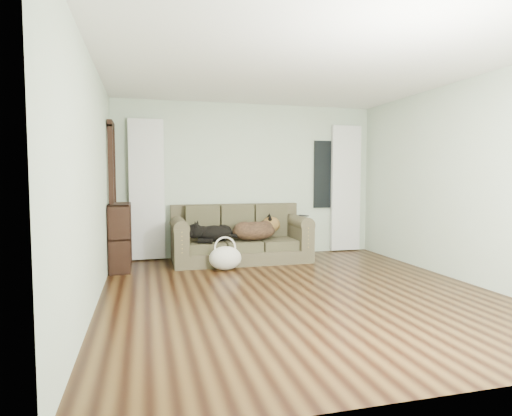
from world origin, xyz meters
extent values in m
plane|color=black|center=(0.00, 0.00, 0.00)|extent=(5.00, 5.00, 0.00)
plane|color=white|center=(0.00, 0.00, 2.60)|extent=(5.00, 5.00, 0.00)
cube|color=#ABBCA3|center=(0.00, 2.50, 1.30)|extent=(4.50, 0.04, 2.60)
cube|color=#ABBCA3|center=(-2.25, 0.00, 1.30)|extent=(0.04, 5.00, 2.60)
cube|color=#ABBCA3|center=(2.25, 0.00, 1.30)|extent=(0.04, 5.00, 2.60)
cube|color=white|center=(-1.70, 2.42, 1.15)|extent=(0.55, 0.08, 2.25)
cube|color=white|center=(1.80, 2.42, 1.15)|extent=(0.55, 0.08, 2.25)
cube|color=black|center=(1.45, 2.47, 1.40)|extent=(0.50, 0.03, 1.20)
cube|color=black|center=(-2.20, 2.05, 1.05)|extent=(0.07, 0.60, 2.10)
cube|color=brown|center=(-0.25, 1.97, 0.45)|extent=(2.16, 0.93, 0.88)
ellipsoid|color=black|center=(-0.73, 1.90, 0.48)|extent=(0.62, 0.44, 0.26)
ellipsoid|color=black|center=(-0.02, 1.89, 0.49)|extent=(0.81, 0.62, 0.33)
cube|color=black|center=(0.75, 1.79, 0.73)|extent=(0.13, 0.20, 0.02)
ellipsoid|color=silver|center=(-0.62, 1.39, 0.16)|extent=(0.57, 0.49, 0.35)
cube|color=black|center=(-2.09, 1.81, 0.50)|extent=(0.34, 0.79, 0.97)
camera|label=1|loc=(-1.73, -4.68, 1.35)|focal=30.00mm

